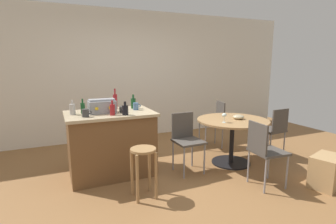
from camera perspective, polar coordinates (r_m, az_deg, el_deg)
ground_plane at (r=3.90m, az=1.15°, el=-13.85°), size 8.80×8.80×0.00m
back_wall at (r=5.76m, az=-8.76°, el=7.87°), size 8.00×0.10×2.70m
kitchen_island at (r=3.95m, az=-12.22°, el=-6.61°), size 1.23×0.81×0.92m
wooden_stool at (r=3.22m, az=-5.33°, el=-10.82°), size 0.31×0.31×0.62m
dining_table at (r=4.34m, az=13.75°, el=-3.74°), size 1.13×1.13×0.73m
folding_chair_near at (r=3.66m, az=20.13°, el=-7.50°), size 0.43×0.43×0.87m
folding_chair_far at (r=4.91m, az=21.95°, el=-3.26°), size 0.42×0.42×0.86m
folding_chair_left at (r=5.15m, az=10.04°, el=-1.75°), size 0.47×0.47×0.88m
folding_chair_right at (r=3.95m, az=3.99°, el=-5.49°), size 0.42×0.42×0.88m
toolbox at (r=3.80m, az=-14.13°, el=1.21°), size 0.37×0.26×0.20m
bottle_0 at (r=4.08m, az=-11.37°, el=2.34°), size 0.06×0.06×0.31m
bottle_1 at (r=3.59m, az=-9.26°, el=0.49°), size 0.08×0.08×0.18m
bottle_2 at (r=3.79m, az=-20.00°, el=0.61°), size 0.08×0.08×0.20m
bottle_3 at (r=3.83m, az=-17.98°, el=0.87°), size 0.06×0.06×0.21m
bottle_4 at (r=3.60m, az=-11.96°, el=0.54°), size 0.07×0.07×0.20m
bottle_5 at (r=4.09m, az=-7.52°, el=1.95°), size 0.08×0.08×0.21m
cup_0 at (r=3.58m, az=-17.43°, el=-0.20°), size 0.12×0.09×0.10m
cup_1 at (r=3.79m, az=-9.83°, el=0.56°), size 0.12×0.09×0.08m
cup_2 at (r=3.96m, az=-6.97°, el=1.23°), size 0.12×0.08×0.11m
wine_glass at (r=4.04m, az=12.10°, el=-0.75°), size 0.07×0.07×0.14m
serving_bowl at (r=4.35m, az=15.01°, el=-1.03°), size 0.18×0.18×0.07m
cardboard_box at (r=4.12m, az=31.12°, el=-10.95°), size 0.53×0.44×0.42m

